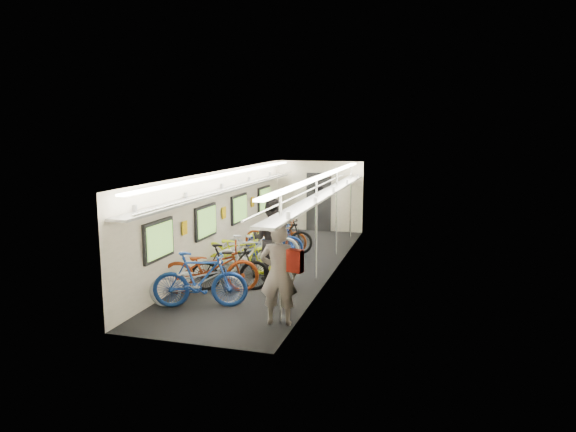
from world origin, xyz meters
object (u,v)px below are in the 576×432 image
Objects in this scene: bicycle_0 at (196,282)px; backpack at (295,261)px; passenger_near at (278,274)px; passenger_mid at (272,240)px; bicycle_1 at (200,280)px.

bicycle_0 is 2.53m from backpack.
passenger_near is at bearing -124.29° from bicycle_0.
passenger_mid is (0.88, 2.10, 0.47)m from bicycle_0.
bicycle_0 is at bearing 69.47° from passenger_mid.
passenger_mid is (0.77, 2.15, 0.40)m from bicycle_1.
passenger_mid is (-0.94, 2.56, 0.04)m from passenger_near.
bicycle_1 is 2.32m from passenger_mid.
passenger_mid is at bearing -36.87° from bicycle_1.
bicycle_1 is 0.97× the size of passenger_mid.
bicycle_0 is 0.99× the size of bicycle_1.
passenger_mid reaches higher than passenger_near.
backpack is (1.36, -2.97, 0.33)m from passenger_mid.
passenger_mid is at bearing 129.09° from backpack.
backpack is at bearing -128.48° from bicycle_1.
backpack is at bearing 116.65° from passenger_mid.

